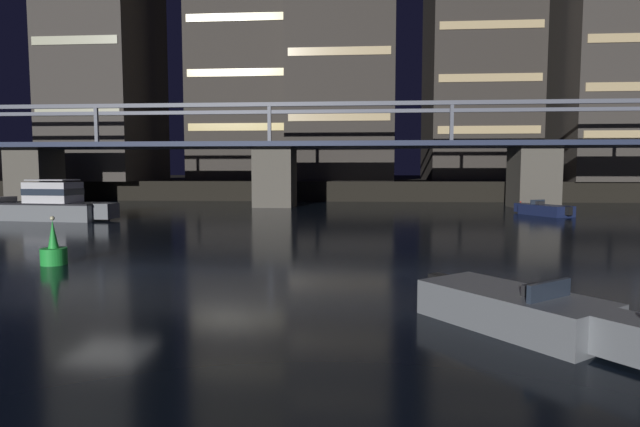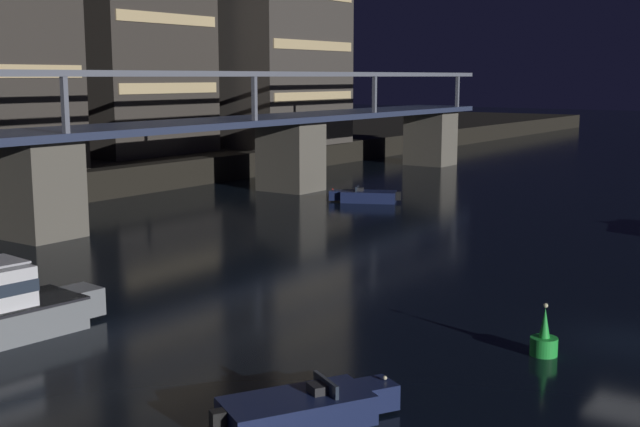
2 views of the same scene
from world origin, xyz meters
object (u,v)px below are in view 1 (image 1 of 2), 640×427
object	(u,v)px
speedboat_near_center	(544,210)
channel_buoy	(54,252)
tower_east_tall	(479,61)
speedboat_mid_left	(521,311)
tower_central	(341,33)
tower_west_tall	(246,53)
tower_west_low	(104,21)
cabin_cruiser_near_left	(50,205)
river_bridge	(275,162)
tower_east_low	(623,71)

from	to	relation	value
speedboat_near_center	channel_buoy	bearing A→B (deg)	-137.91
tower_east_tall	speedboat_mid_left	size ratio (longest dim) A/B	6.39
tower_central	channel_buoy	xyz separation A→B (m)	(-8.67, -47.42, -19.83)
channel_buoy	tower_west_tall	bearing A→B (deg)	94.27
tower_west_tall	tower_east_tall	distance (m)	29.37
tower_west_low	tower_central	world-z (taller)	tower_west_low
cabin_cruiser_near_left	channel_buoy	distance (m)	19.13
speedboat_mid_left	tower_central	bearing A→B (deg)	96.05
cabin_cruiser_near_left	river_bridge	bearing A→B (deg)	47.80
tower_east_low	cabin_cruiser_near_left	bearing A→B (deg)	-151.39
tower_west_low	speedboat_near_center	bearing A→B (deg)	-24.98
cabin_cruiser_near_left	channel_buoy	bearing A→B (deg)	-57.75
tower_west_low	speedboat_near_center	world-z (taller)	tower_west_low
tower_central	speedboat_near_center	bearing A→B (deg)	-56.78
tower_central	channel_buoy	bearing A→B (deg)	-100.36
speedboat_near_center	river_bridge	bearing A→B (deg)	159.47
channel_buoy	speedboat_near_center	bearing A→B (deg)	42.09
tower_east_low	cabin_cruiser_near_left	xyz separation A→B (m)	(-50.81, -27.72, -13.53)
river_bridge	cabin_cruiser_near_left	world-z (taller)	river_bridge
tower_east_tall	speedboat_near_center	distance (m)	31.01
tower_east_low	cabin_cruiser_near_left	size ratio (longest dim) A/B	2.70
tower_west_tall	speedboat_mid_left	bearing A→B (deg)	-71.99
river_bridge	speedboat_near_center	size ratio (longest dim) A/B	20.31
tower_west_low	tower_west_tall	xyz separation A→B (m)	(15.86, 5.67, -2.76)
tower_west_tall	speedboat_near_center	world-z (taller)	tower_west_tall
river_bridge	tower_west_tall	distance (m)	24.07
tower_east_tall	speedboat_near_center	size ratio (longest dim) A/B	5.98
speedboat_mid_left	tower_west_tall	bearing A→B (deg)	108.01
tower_central	cabin_cruiser_near_left	bearing A→B (deg)	-121.13
tower_central	speedboat_mid_left	xyz separation A→B (m)	(5.73, -53.99, -19.89)
cabin_cruiser_near_left	speedboat_mid_left	world-z (taller)	cabin_cruiser_near_left
river_bridge	tower_central	size ratio (longest dim) A/B	2.77
tower_central	cabin_cruiser_near_left	xyz separation A→B (m)	(-18.88, -31.25, -19.25)
speedboat_near_center	speedboat_mid_left	size ratio (longest dim) A/B	1.07
river_bridge	tower_east_low	world-z (taller)	tower_east_low
tower_west_low	tower_west_tall	world-z (taller)	tower_west_low
tower_east_low	speedboat_near_center	bearing A→B (deg)	-126.25
channel_buoy	tower_east_low	bearing A→B (deg)	47.22
cabin_cruiser_near_left	speedboat_near_center	size ratio (longest dim) A/B	1.87
river_bridge	speedboat_mid_left	bearing A→B (deg)	-73.06
tower_central	speedboat_mid_left	distance (m)	57.82
cabin_cruiser_near_left	speedboat_near_center	distance (m)	35.74
tower_east_tall	speedboat_mid_left	bearing A→B (deg)	-101.52
tower_west_low	channel_buoy	distance (m)	51.80
river_bridge	cabin_cruiser_near_left	size ratio (longest dim) A/B	10.87
tower_central	speedboat_near_center	xyz separation A→B (m)	(16.29, -24.87, -19.89)
tower_east_low	speedboat_mid_left	bearing A→B (deg)	-117.45
speedboat_mid_left	tower_east_low	bearing A→B (deg)	62.55
tower_central	speedboat_mid_left	size ratio (longest dim) A/B	7.84
river_bridge	channel_buoy	distance (m)	31.13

